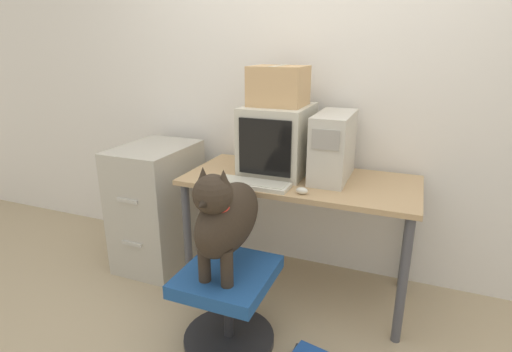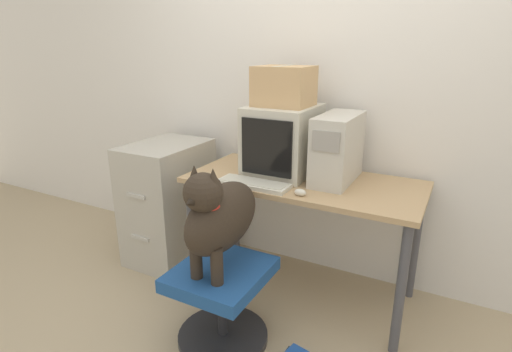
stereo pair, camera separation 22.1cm
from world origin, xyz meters
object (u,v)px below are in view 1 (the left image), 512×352
dog (226,216)px  cardboard_box (279,86)px  crt_monitor (278,139)px  pc_tower (333,146)px  office_chair (228,301)px  filing_cabinet (158,206)px  keyboard (253,184)px

dog → cardboard_box: 0.89m
crt_monitor → pc_tower: bearing=0.5°
crt_monitor → dog: size_ratio=0.79×
pc_tower → dog: (-0.36, -0.69, -0.22)m
pc_tower → office_chair: size_ratio=0.91×
office_chair → filing_cabinet: filing_cabinet is taller
cardboard_box → crt_monitor: bearing=-90.0°
filing_cabinet → cardboard_box: bearing=6.7°
pc_tower → filing_cabinet: bearing=-175.3°
crt_monitor → keyboard: crt_monitor is taller
dog → filing_cabinet: 1.07m
keyboard → cardboard_box: 0.61m
pc_tower → filing_cabinet: 1.31m
pc_tower → dog: size_ratio=0.79×
filing_cabinet → dog: bearing=-35.4°
office_chair → dog: bearing=-90.0°
crt_monitor → dog: bearing=-91.7°
dog → cardboard_box: cardboard_box is taller
dog → office_chair: bearing=90.0°
pc_tower → filing_cabinet: (-1.20, -0.10, -0.52)m
keyboard → filing_cabinet: bearing=165.4°
crt_monitor → dog: 0.73m
pc_tower → cardboard_box: cardboard_box is taller
crt_monitor → office_chair: bearing=-91.7°
keyboard → cardboard_box: (0.03, 0.31, 0.52)m
office_chair → cardboard_box: 1.25m
crt_monitor → office_chair: size_ratio=0.92×
dog → filing_cabinet: size_ratio=0.66×
dog → keyboard: bearing=92.1°
filing_cabinet → cardboard_box: size_ratio=2.73×
pc_tower → cardboard_box: size_ratio=1.42×
crt_monitor → filing_cabinet: size_ratio=0.52×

